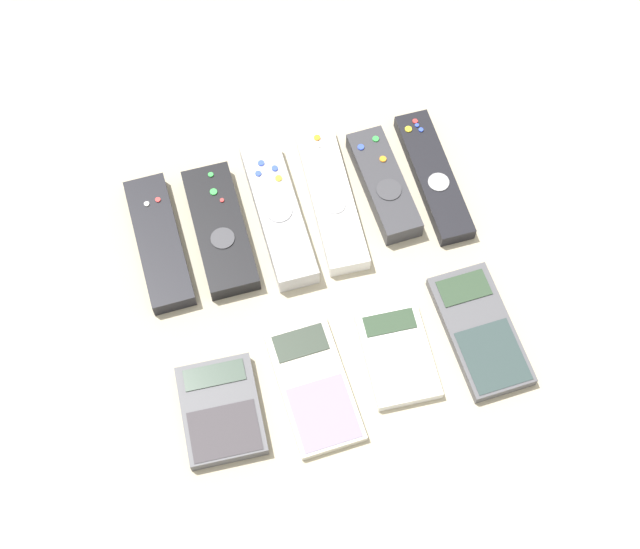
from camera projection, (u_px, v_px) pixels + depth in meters
name	position (u px, v px, depth m)	size (l,w,h in m)	color
ground_plane	(326.00, 298.00, 1.04)	(3.00, 3.00, 0.00)	#B2A88E
remote_0	(159.00, 242.00, 1.06)	(0.05, 0.18, 0.02)	black
remote_1	(220.00, 229.00, 1.07)	(0.06, 0.17, 0.02)	black
remote_2	(278.00, 212.00, 1.07)	(0.05, 0.20, 0.03)	#B7B7BC
remote_3	(331.00, 197.00, 1.09)	(0.06, 0.20, 0.02)	white
remote_4	(383.00, 184.00, 1.09)	(0.05, 0.15, 0.03)	#333338
remote_5	(433.00, 176.00, 1.10)	(0.05, 0.19, 0.02)	black
calculator_0	(221.00, 410.00, 0.97)	(0.09, 0.12, 0.02)	#4C4C51
calculator_1	(314.00, 386.00, 0.98)	(0.08, 0.15, 0.01)	beige
calculator_2	(398.00, 356.00, 1.00)	(0.08, 0.12, 0.01)	silver
calculator_3	(480.00, 330.00, 1.01)	(0.08, 0.16, 0.02)	#4C4C51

